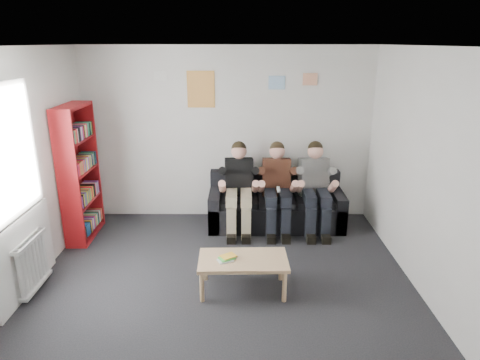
# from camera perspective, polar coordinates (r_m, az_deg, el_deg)

# --- Properties ---
(room_shell) EXTENTS (5.00, 5.00, 5.00)m
(room_shell) POSITION_cam_1_polar(r_m,az_deg,el_deg) (4.34, -2.65, -0.77)
(room_shell) COLOR black
(room_shell) RESTS_ON ground
(sofa) EXTENTS (2.05, 0.84, 0.79)m
(sofa) POSITION_cam_1_polar(r_m,az_deg,el_deg) (6.70, 4.75, -3.58)
(sofa) COLOR black
(sofa) RESTS_ON ground
(bookshelf) EXTENTS (0.29, 0.87, 1.93)m
(bookshelf) POSITION_cam_1_polar(r_m,az_deg,el_deg) (6.47, -20.58, 0.87)
(bookshelf) COLOR maroon
(bookshelf) RESTS_ON ground
(coffee_table) EXTENTS (1.01, 0.55, 0.40)m
(coffee_table) POSITION_cam_1_polar(r_m,az_deg,el_deg) (4.94, 0.42, -10.94)
(coffee_table) COLOR tan
(coffee_table) RESTS_ON ground
(game_cases) EXTENTS (0.20, 0.17, 0.04)m
(game_cases) POSITION_cam_1_polar(r_m,az_deg,el_deg) (4.89, -1.77, -10.37)
(game_cases) COLOR silver
(game_cases) RESTS_ON coffee_table
(person_left) EXTENTS (0.42, 0.91, 1.33)m
(person_left) POSITION_cam_1_polar(r_m,az_deg,el_deg) (6.37, -0.15, -1.16)
(person_left) COLOR black
(person_left) RESTS_ON sofa
(person_middle) EXTENTS (0.42, 0.91, 1.33)m
(person_middle) POSITION_cam_1_polar(r_m,az_deg,el_deg) (6.39, 4.97, -1.17)
(person_middle) COLOR #4F2B1A
(person_middle) RESTS_ON sofa
(person_right) EXTENTS (0.43, 0.91, 1.34)m
(person_right) POSITION_cam_1_polar(r_m,az_deg,el_deg) (6.46, 10.02, -1.15)
(person_right) COLOR beige
(person_right) RESTS_ON sofa
(radiator) EXTENTS (0.10, 0.64, 0.60)m
(radiator) POSITION_cam_1_polar(r_m,az_deg,el_deg) (5.46, -25.91, -9.97)
(radiator) COLOR white
(radiator) RESTS_ON ground
(window) EXTENTS (0.05, 1.30, 2.36)m
(window) POSITION_cam_1_polar(r_m,az_deg,el_deg) (5.23, -27.65, -3.28)
(window) COLOR white
(window) RESTS_ON room_shell
(poster_large) EXTENTS (0.42, 0.01, 0.55)m
(poster_large) POSITION_cam_1_polar(r_m,az_deg,el_deg) (6.65, -5.23, 11.95)
(poster_large) COLOR #E1CA4F
(poster_large) RESTS_ON room_shell
(poster_blue) EXTENTS (0.25, 0.01, 0.20)m
(poster_blue) POSITION_cam_1_polar(r_m,az_deg,el_deg) (6.64, 4.93, 12.81)
(poster_blue) COLOR #45A4ED
(poster_blue) RESTS_ON room_shell
(poster_pink) EXTENTS (0.22, 0.01, 0.18)m
(poster_pink) POSITION_cam_1_polar(r_m,az_deg,el_deg) (6.69, 9.33, 13.12)
(poster_pink) COLOR #D642A0
(poster_pink) RESTS_ON room_shell
(poster_sign) EXTENTS (0.20, 0.01, 0.14)m
(poster_sign) POSITION_cam_1_polar(r_m,az_deg,el_deg) (6.72, -10.53, 13.50)
(poster_sign) COLOR white
(poster_sign) RESTS_ON room_shell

